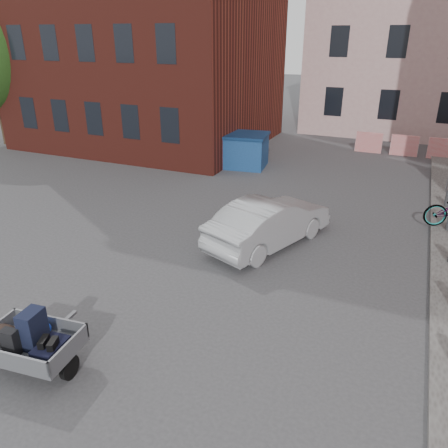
% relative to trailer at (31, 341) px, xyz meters
% --- Properties ---
extents(ground, '(120.00, 120.00, 0.00)m').
position_rel_trailer_xyz_m(ground, '(0.99, 3.83, -0.61)').
color(ground, '#38383A').
rests_on(ground, ground).
extents(building_brick, '(12.00, 10.00, 14.00)m').
position_rel_trailer_xyz_m(building_brick, '(-8.01, 16.83, 6.39)').
color(building_brick, '#591E16').
rests_on(building_brick, ground).
extents(far_building, '(6.00, 6.00, 8.00)m').
position_rel_trailer_xyz_m(far_building, '(-19.01, 25.83, 3.39)').
color(far_building, maroon).
rests_on(far_building, ground).
extents(barriers, '(4.70, 0.18, 1.00)m').
position_rel_trailer_xyz_m(barriers, '(5.19, 18.83, -0.11)').
color(barriers, red).
rests_on(barriers, ground).
extents(trailer, '(1.71, 1.88, 1.20)m').
position_rel_trailer_xyz_m(trailer, '(0.00, 0.00, 0.00)').
color(trailer, black).
rests_on(trailer, ground).
extents(dumpster, '(3.78, 2.31, 1.49)m').
position_rel_trailer_xyz_m(dumpster, '(-2.13, 13.72, 0.14)').
color(dumpster, navy).
rests_on(dumpster, ground).
extents(silver_car, '(2.82, 4.38, 1.36)m').
position_rel_trailer_xyz_m(silver_car, '(2.22, 6.56, 0.07)').
color(silver_car, '#9B9DA2').
rests_on(silver_car, ground).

